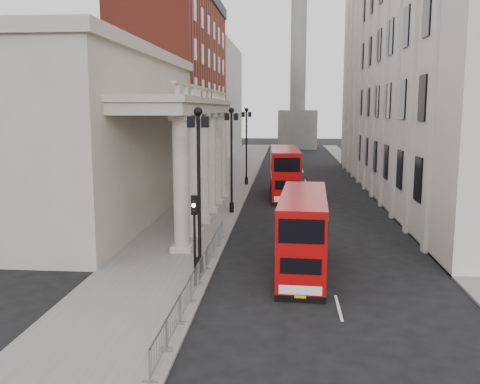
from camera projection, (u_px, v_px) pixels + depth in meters
The scene contains 19 objects.
ground at pixel (199, 303), 23.19m from camera, with size 260.00×260.00×0.00m, color black.
sidewalk_west at pixel (218, 193), 52.96m from camera, with size 6.00×140.00×0.12m, color slate.
sidewalk_east at pixel (387, 195), 51.57m from camera, with size 3.00×140.00×0.12m, color slate.
kerb at pixel (247, 193), 52.71m from camera, with size 0.20×140.00×0.14m, color slate.
portico_building at pixel (100, 140), 40.86m from camera, with size 9.00×28.00×12.00m, color gray.
brick_building at pixel (178, 88), 69.62m from camera, with size 9.00×32.00×22.00m, color maroon.
west_building_far at pixel (212, 100), 101.27m from camera, with size 9.00×30.00×20.00m, color gray.
east_building at pixel (415, 65), 51.40m from camera, with size 8.00×55.00×25.00m, color beige.
monument_column at pixel (298, 71), 110.76m from camera, with size 8.00×8.00×54.20m.
lamp_post_south at pixel (199, 179), 26.41m from camera, with size 1.05×0.44×8.32m.
lamp_post_mid at pixel (232, 153), 42.16m from camera, with size 1.05×0.44×8.32m.
lamp_post_north at pixel (246, 141), 57.91m from camera, with size 1.05×0.44×8.32m.
traffic_light at pixel (194, 223), 24.70m from camera, with size 0.28×0.33×4.30m.
crowd_barriers at pixel (199, 273), 25.30m from camera, with size 0.50×18.75×1.10m.
bus_near at pixel (303, 231), 27.47m from camera, with size 2.74×9.51×4.06m.
bus_far at pixel (285, 172), 50.81m from camera, with size 3.01×10.78×4.61m.
pedestrian_a at pixel (183, 215), 37.26m from camera, with size 0.64×0.42×1.76m, color black.
pedestrian_b at pixel (182, 213), 37.64m from camera, with size 0.91×0.71×1.87m, color black.
pedestrian_c at pixel (202, 199), 43.54m from camera, with size 0.90×0.58×1.84m, color black.
Camera 1 is at (3.67, -21.92, 8.37)m, focal length 40.00 mm.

